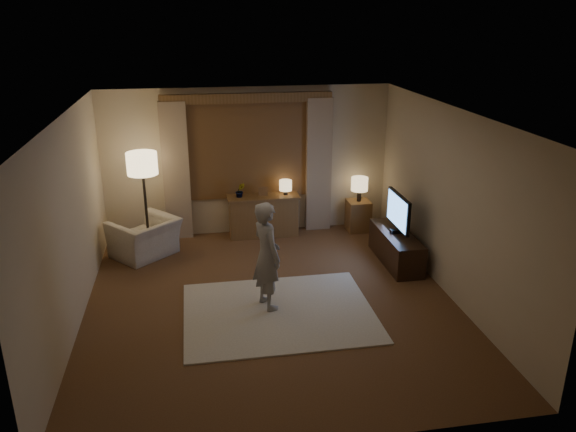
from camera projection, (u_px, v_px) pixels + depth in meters
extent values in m
cube|color=brown|center=(271.00, 303.00, 7.75)|extent=(5.00, 5.50, 0.02)
cube|color=silver|center=(269.00, 113.00, 6.85)|extent=(5.00, 5.50, 0.02)
cube|color=beige|center=(248.00, 162.00, 9.86)|extent=(5.00, 0.02, 2.60)
cube|color=beige|center=(317.00, 323.00, 4.75)|extent=(5.00, 0.02, 2.60)
cube|color=beige|center=(68.00, 226.00, 6.90)|extent=(0.02, 5.50, 2.60)
cube|color=beige|center=(451.00, 203.00, 7.70)|extent=(0.02, 5.50, 2.60)
cube|color=black|center=(248.00, 148.00, 9.74)|extent=(2.00, 0.01, 1.70)
cube|color=brown|center=(248.00, 148.00, 9.73)|extent=(2.08, 0.04, 1.78)
cube|color=tan|center=(176.00, 172.00, 9.59)|extent=(0.45, 0.12, 2.40)
cube|color=tan|center=(319.00, 166.00, 9.99)|extent=(0.45, 0.12, 2.40)
cube|color=brown|center=(247.00, 98.00, 9.39)|extent=(2.90, 0.14, 0.16)
cube|color=beige|center=(279.00, 312.00, 7.48)|extent=(2.50, 2.00, 0.02)
cube|color=brown|center=(263.00, 217.00, 9.98)|extent=(1.20, 0.40, 0.70)
cube|color=brown|center=(263.00, 192.00, 9.82)|extent=(0.16, 0.02, 0.20)
imported|color=#999999|center=(240.00, 191.00, 9.74)|extent=(0.17, 0.13, 0.30)
cylinder|color=black|center=(286.00, 193.00, 9.90)|extent=(0.08, 0.08, 0.12)
cylinder|color=#FDD897|center=(286.00, 185.00, 9.85)|extent=(0.22, 0.22, 0.18)
cylinder|color=black|center=(150.00, 249.00, 9.45)|extent=(0.36, 0.36, 0.03)
cylinder|color=black|center=(146.00, 213.00, 9.23)|extent=(0.04, 0.04, 1.33)
cylinder|color=#FDD897|center=(142.00, 163.00, 8.95)|extent=(0.49, 0.49, 0.36)
imported|color=beige|center=(145.00, 238.00, 9.13)|extent=(1.28, 1.27, 0.62)
cube|color=brown|center=(358.00, 216.00, 10.23)|extent=(0.40, 0.40, 0.56)
cylinder|color=black|center=(359.00, 196.00, 10.10)|extent=(0.08, 0.08, 0.20)
cylinder|color=#FDD897|center=(360.00, 184.00, 10.03)|extent=(0.30, 0.30, 0.24)
cube|color=black|center=(396.00, 247.00, 8.92)|extent=(0.45, 1.40, 0.50)
cube|color=black|center=(397.00, 231.00, 8.82)|extent=(0.22, 0.10, 0.06)
cube|color=black|center=(399.00, 211.00, 8.71)|extent=(0.05, 0.88, 0.54)
cube|color=#5DA3FF|center=(397.00, 211.00, 8.70)|extent=(0.00, 0.82, 0.48)
imported|color=#9D9791|center=(267.00, 255.00, 7.38)|extent=(0.51, 0.63, 1.48)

